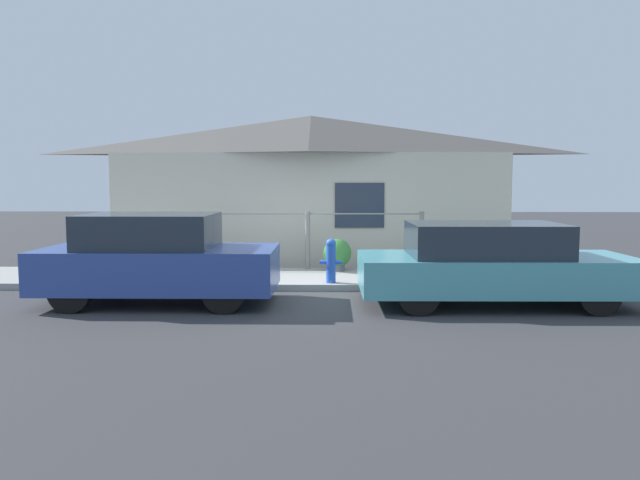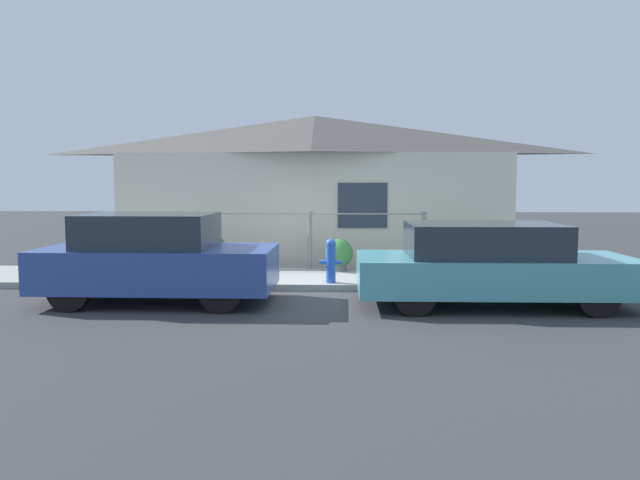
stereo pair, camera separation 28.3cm
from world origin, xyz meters
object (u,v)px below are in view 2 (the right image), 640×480
at_px(potted_plant_near_hydrant, 339,254).
at_px(potted_plant_by_fence, 212,250).
at_px(fire_hydrant, 331,260).
at_px(car_right, 490,264).
at_px(potted_plant_corner, 478,261).
at_px(car_left, 156,259).

relative_size(potted_plant_near_hydrant, potted_plant_by_fence, 0.92).
bearing_deg(fire_hydrant, car_right, -28.81).
bearing_deg(potted_plant_corner, fire_hydrant, -158.15).
xyz_separation_m(car_right, fire_hydrant, (-2.56, 1.41, -0.12)).
xyz_separation_m(car_right, potted_plant_near_hydrant, (-2.44, 2.95, -0.19)).
height_order(car_left, potted_plant_near_hydrant, car_left).
height_order(fire_hydrant, potted_plant_near_hydrant, fire_hydrant).
relative_size(car_right, potted_plant_near_hydrant, 6.47).
bearing_deg(potted_plant_corner, potted_plant_by_fence, 175.59).
relative_size(fire_hydrant, potted_plant_by_fence, 1.12).
height_order(car_right, potted_plant_near_hydrant, car_right).
distance_m(car_right, potted_plant_by_fence, 5.91).
distance_m(car_left, car_right, 5.34).
xyz_separation_m(potted_plant_near_hydrant, potted_plant_by_fence, (-2.66, 0.04, 0.06)).
xyz_separation_m(car_left, potted_plant_corner, (5.67, 2.57, -0.32)).
xyz_separation_m(car_left, potted_plant_near_hydrant, (2.90, 2.94, -0.25)).
bearing_deg(potted_plant_corner, car_left, -155.65).
bearing_deg(car_right, potted_plant_near_hydrant, 128.68).
relative_size(car_right, potted_plant_corner, 8.13).
height_order(potted_plant_by_fence, potted_plant_corner, potted_plant_by_fence).
height_order(potted_plant_near_hydrant, potted_plant_corner, potted_plant_near_hydrant).
height_order(car_left, fire_hydrant, car_left).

